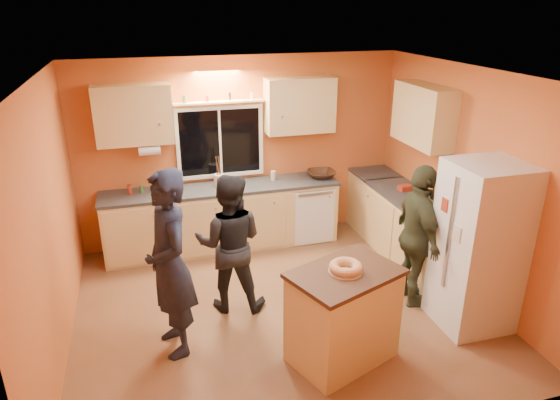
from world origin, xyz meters
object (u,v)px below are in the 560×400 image
object	(u,v)px
island	(343,315)
person_left	(170,265)
refrigerator	(479,247)
person_right	(418,237)
person_center	(230,243)

from	to	relation	value
island	person_left	xyz separation A→B (m)	(-1.53, 0.61, 0.45)
refrigerator	person_right	world-z (taller)	refrigerator
person_center	refrigerator	bearing A→B (deg)	174.24
person_right	refrigerator	bearing A→B (deg)	-134.81
island	refrigerator	bearing A→B (deg)	-14.53
island	person_center	size ratio (longest dim) A/B	0.74
person_left	person_right	xyz separation A→B (m)	(2.70, 0.09, -0.11)
island	person_right	distance (m)	1.40
person_left	person_center	xyz separation A→B (m)	(0.68, 0.58, -0.15)
person_left	person_right	bearing A→B (deg)	79.94
island	person_right	xyz separation A→B (m)	(1.17, 0.70, 0.34)
person_left	person_right	world-z (taller)	person_left
island	person_right	size ratio (longest dim) A/B	0.71
refrigerator	person_center	size ratio (longest dim) A/B	1.14
person_center	person_right	xyz separation A→B (m)	(2.03, -0.48, 0.03)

